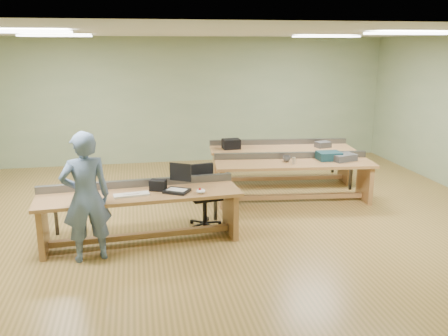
{
  "coord_description": "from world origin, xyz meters",
  "views": [
    {
      "loc": [
        -1.21,
        -7.47,
        2.84
      ],
      "look_at": [
        0.09,
        -0.6,
        1.0
      ],
      "focal_mm": 38.0,
      "sensor_mm": 36.0,
      "label": 1
    }
  ],
  "objects_px": {
    "workbench_front": "(140,205)",
    "workbench_mid": "(294,172)",
    "mug": "(287,159)",
    "task_chair": "(204,204)",
    "parts_bin_teal": "(329,156)",
    "workbench_back": "(281,156)",
    "camera_bag": "(158,185)",
    "parts_bin_grey": "(343,157)",
    "laptop_base": "(177,191)",
    "drinks_can": "(294,161)",
    "person": "(86,197)"
  },
  "relations": [
    {
      "from": "workbench_mid",
      "to": "parts_bin_teal",
      "type": "xyz_separation_m",
      "value": [
        0.69,
        0.04,
        0.27
      ]
    },
    {
      "from": "workbench_front",
      "to": "workbench_mid",
      "type": "xyz_separation_m",
      "value": [
        2.8,
        1.34,
        -0.0
      ]
    },
    {
      "from": "camera_bag",
      "to": "parts_bin_teal",
      "type": "height_order",
      "value": "camera_bag"
    },
    {
      "from": "parts_bin_grey",
      "to": "mug",
      "type": "xyz_separation_m",
      "value": [
        -1.05,
        0.12,
        -0.01
      ]
    },
    {
      "from": "workbench_back",
      "to": "parts_bin_grey",
      "type": "relative_size",
      "value": 6.78
    },
    {
      "from": "workbench_front",
      "to": "parts_bin_teal",
      "type": "bearing_deg",
      "value": 17.82
    },
    {
      "from": "workbench_mid",
      "to": "mug",
      "type": "bearing_deg",
      "value": 163.59
    },
    {
      "from": "task_chair",
      "to": "parts_bin_grey",
      "type": "xyz_separation_m",
      "value": [
        2.72,
        0.81,
        0.45
      ]
    },
    {
      "from": "parts_bin_teal",
      "to": "mug",
      "type": "distance_m",
      "value": 0.81
    },
    {
      "from": "person",
      "to": "mug",
      "type": "height_order",
      "value": "person"
    },
    {
      "from": "task_chair",
      "to": "drinks_can",
      "type": "height_order",
      "value": "task_chair"
    },
    {
      "from": "parts_bin_teal",
      "to": "mug",
      "type": "xyz_separation_m",
      "value": [
        -0.81,
        0.01,
        -0.02
      ]
    },
    {
      "from": "workbench_back",
      "to": "workbench_mid",
      "type": "bearing_deg",
      "value": -90.07
    },
    {
      "from": "mug",
      "to": "drinks_can",
      "type": "height_order",
      "value": "drinks_can"
    },
    {
      "from": "parts_bin_grey",
      "to": "workbench_front",
      "type": "bearing_deg",
      "value": -161.1
    },
    {
      "from": "workbench_front",
      "to": "task_chair",
      "type": "bearing_deg",
      "value": 20.91
    },
    {
      "from": "camera_bag",
      "to": "drinks_can",
      "type": "height_order",
      "value": "camera_bag"
    },
    {
      "from": "workbench_mid",
      "to": "parts_bin_teal",
      "type": "relative_size",
      "value": 6.94
    },
    {
      "from": "workbench_mid",
      "to": "camera_bag",
      "type": "distance_m",
      "value": 2.85
    },
    {
      "from": "workbench_back",
      "to": "laptop_base",
      "type": "bearing_deg",
      "value": -125.66
    },
    {
      "from": "workbench_mid",
      "to": "task_chair",
      "type": "distance_m",
      "value": 2.01
    },
    {
      "from": "task_chair",
      "to": "parts_bin_teal",
      "type": "distance_m",
      "value": 2.69
    },
    {
      "from": "workbench_back",
      "to": "parts_bin_teal",
      "type": "relative_size",
      "value": 7.1
    },
    {
      "from": "workbench_back",
      "to": "camera_bag",
      "type": "distance_m",
      "value": 3.69
    },
    {
      "from": "mug",
      "to": "workbench_mid",
      "type": "bearing_deg",
      "value": -22.59
    },
    {
      "from": "person",
      "to": "parts_bin_grey",
      "type": "relative_size",
      "value": 3.98
    },
    {
      "from": "task_chair",
      "to": "drinks_can",
      "type": "distance_m",
      "value": 1.95
    },
    {
      "from": "mug",
      "to": "task_chair",
      "type": "bearing_deg",
      "value": -150.73
    },
    {
      "from": "workbench_front",
      "to": "task_chair",
      "type": "height_order",
      "value": "task_chair"
    },
    {
      "from": "mug",
      "to": "person",
      "type": "bearing_deg",
      "value": -150.78
    },
    {
      "from": "workbench_back",
      "to": "laptop_base",
      "type": "height_order",
      "value": "workbench_back"
    },
    {
      "from": "workbench_mid",
      "to": "laptop_base",
      "type": "distance_m",
      "value": 2.68
    },
    {
      "from": "task_chair",
      "to": "parts_bin_teal",
      "type": "bearing_deg",
      "value": 9.62
    },
    {
      "from": "workbench_front",
      "to": "laptop_base",
      "type": "bearing_deg",
      "value": -12.25
    },
    {
      "from": "parts_bin_teal",
      "to": "mug",
      "type": "height_order",
      "value": "parts_bin_teal"
    },
    {
      "from": "task_chair",
      "to": "parts_bin_grey",
      "type": "bearing_deg",
      "value": 5.91
    },
    {
      "from": "workbench_front",
      "to": "workbench_back",
      "type": "relative_size",
      "value": 0.98
    },
    {
      "from": "task_chair",
      "to": "mug",
      "type": "relative_size",
      "value": 7.26
    },
    {
      "from": "workbench_mid",
      "to": "person",
      "type": "xyz_separation_m",
      "value": [
        -3.5,
        -1.83,
        0.33
      ]
    },
    {
      "from": "mug",
      "to": "parts_bin_teal",
      "type": "bearing_deg",
      "value": -0.98
    },
    {
      "from": "workbench_front",
      "to": "laptop_base",
      "type": "xyz_separation_m",
      "value": [
        0.53,
        -0.08,
        0.21
      ]
    },
    {
      "from": "workbench_back",
      "to": "laptop_base",
      "type": "relative_size",
      "value": 8.86
    },
    {
      "from": "workbench_back",
      "to": "mug",
      "type": "bearing_deg",
      "value": -96.32
    },
    {
      "from": "person",
      "to": "task_chair",
      "type": "relative_size",
      "value": 1.81
    },
    {
      "from": "workbench_front",
      "to": "parts_bin_teal",
      "type": "xyz_separation_m",
      "value": [
        3.49,
        1.38,
        0.27
      ]
    },
    {
      "from": "workbench_mid",
      "to": "camera_bag",
      "type": "relative_size",
      "value": 12.7
    },
    {
      "from": "workbench_back",
      "to": "task_chair",
      "type": "bearing_deg",
      "value": -125.95
    },
    {
      "from": "workbench_mid",
      "to": "parts_bin_grey",
      "type": "distance_m",
      "value": 0.96
    },
    {
      "from": "workbench_mid",
      "to": "mug",
      "type": "height_order",
      "value": "workbench_mid"
    },
    {
      "from": "workbench_back",
      "to": "drinks_can",
      "type": "height_order",
      "value": "drinks_can"
    }
  ]
}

